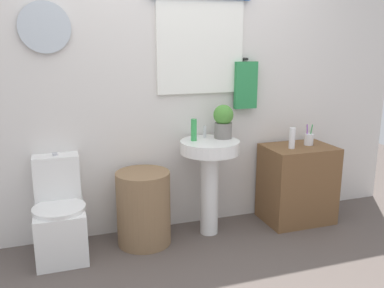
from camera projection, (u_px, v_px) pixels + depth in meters
back_wall at (170, 76)px, 3.38m from camera, size 4.40×0.18×2.60m
toilet at (60, 218)px, 3.09m from camera, size 0.38×0.51×0.76m
laundry_hamper at (144, 208)px, 3.25m from camera, size 0.43×0.43×0.59m
pedestal_sink at (210, 166)px, 3.36m from camera, size 0.48×0.48×0.80m
faucet at (205, 132)px, 3.40m from camera, size 0.03×0.03×0.10m
wooden_cabinet at (297, 184)px, 3.68m from camera, size 0.60×0.44×0.69m
soap_bottle at (194, 130)px, 3.29m from camera, size 0.05×0.05×0.18m
potted_plant at (223, 121)px, 3.37m from camera, size 0.17×0.17×0.28m
lotion_bottle at (292, 138)px, 3.50m from camera, size 0.05×0.05×0.18m
toothbrush_cup at (309, 139)px, 3.63m from camera, size 0.08×0.08×0.18m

